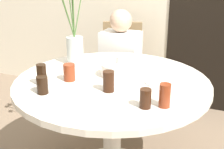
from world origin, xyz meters
TOP-DOWN VIEW (x-y plane):
  - doorway_panel at (0.52, 1.31)m, footprint 0.90×0.01m
  - dining_table at (0.00, 0.00)m, footprint 1.28×1.28m
  - chair_right_flank at (-0.29, 0.95)m, footprint 0.50×0.50m
  - birthday_cake at (0.00, 0.09)m, footprint 0.21×0.21m
  - flower_vase at (-0.38, 0.20)m, footprint 0.16×0.30m
  - side_plate at (0.30, 0.08)m, footprint 0.21×0.21m
  - drink_glass_0 at (0.41, -0.25)m, footprint 0.06×0.06m
  - drink_glass_1 at (-0.30, -0.35)m, footprint 0.07×0.07m
  - drink_glass_2 at (0.32, -0.30)m, footprint 0.06×0.06m
  - drink_glass_3 at (0.05, -0.17)m, footprint 0.07×0.07m
  - drink_glass_4 at (-0.37, -0.24)m, footprint 0.06×0.06m
  - drink_glass_5 at (-0.26, -0.11)m, footprint 0.08×0.08m
  - person_woman at (-0.24, 0.79)m, footprint 0.34×0.24m

SIDE VIEW (x-z plane):
  - person_woman at x=-0.24m, z-range -0.03..1.01m
  - chair_right_flank at x=-0.29m, z-range 0.05..0.94m
  - dining_table at x=0.00m, z-range 0.23..0.95m
  - side_plate at x=0.30m, z-range 0.72..0.73m
  - birthday_cake at x=0.00m, z-range 0.69..0.83m
  - drink_glass_1 at x=-0.30m, z-range 0.72..0.82m
  - drink_glass_2 at x=0.32m, z-range 0.72..0.82m
  - drink_glass_5 at x=-0.26m, z-range 0.72..0.83m
  - drink_glass_3 at x=0.05m, z-range 0.72..0.84m
  - drink_glass_0 at x=0.41m, z-range 0.72..0.85m
  - drink_glass_4 at x=-0.37m, z-range 0.72..0.85m
  - flower_vase at x=-0.38m, z-range 0.56..1.30m
  - doorway_panel at x=0.52m, z-range 0.00..2.05m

